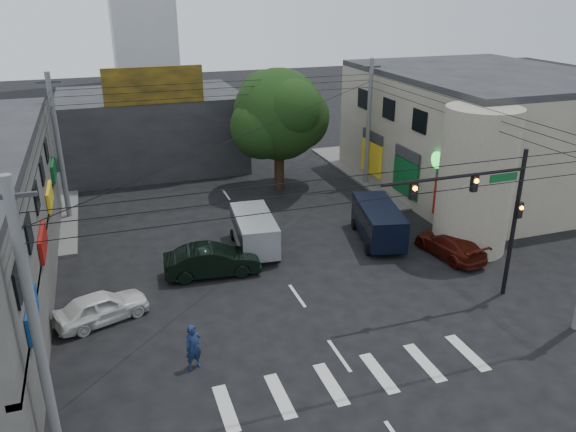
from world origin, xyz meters
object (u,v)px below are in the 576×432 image
traffic_gantry (487,204)px  maroon_sedan (450,245)px  silver_minivan (254,233)px  dark_sedan (212,261)px  navy_van (378,224)px  utility_pole_far_left (59,148)px  utility_pole_near_left (35,325)px  street_tree (279,115)px  white_compact (102,307)px  utility_pole_far_right (369,123)px  traffic_officer (194,347)px

traffic_gantry → maroon_sedan: bearing=70.4°
silver_minivan → dark_sedan: bearing=132.9°
navy_van → utility_pole_far_left: bearing=74.0°
traffic_gantry → dark_sedan: (-11.21, 6.44, -4.03)m
utility_pole_far_left → maroon_sedan: 23.88m
utility_pole_near_left → maroon_sedan: utility_pole_near_left is taller
street_tree → utility_pole_far_left: (-14.50, -1.00, -0.87)m
utility_pole_far_left → white_compact: 13.89m
utility_pole_near_left → dark_sedan: bearing=54.4°
utility_pole_far_right → navy_van: 10.87m
traffic_gantry → dark_sedan: 13.54m
utility_pole_far_left → maroon_sedan: utility_pole_far_left is taller
white_compact → navy_van: size_ratio=0.78×
silver_minivan → traffic_officer: 10.74m
utility_pole_near_left → silver_minivan: size_ratio=1.85×
utility_pole_far_left → utility_pole_near_left: bearing=-90.0°
utility_pole_far_right → white_compact: size_ratio=2.09×
street_tree → maroon_sedan: 15.41m
navy_van → street_tree: bearing=27.0°
navy_van → silver_minivan: bearing=94.3°
traffic_gantry → silver_minivan: size_ratio=1.45×
utility_pole_far_right → utility_pole_far_left: bearing=180.0°
street_tree → silver_minivan: bearing=-115.8°
utility_pole_far_left → white_compact: bearing=-83.0°
dark_sedan → utility_pole_far_right: bearing=-48.0°
utility_pole_near_left → traffic_officer: bearing=28.4°
utility_pole_far_right → white_compact: (-19.38, -13.23, -3.90)m
utility_pole_far_right → silver_minivan: utility_pole_far_right is taller
utility_pole_near_left → dark_sedan: size_ratio=1.85×
dark_sedan → white_compact: size_ratio=1.13×
dark_sedan → navy_van: navy_van is taller
street_tree → traffic_officer: (-9.62, -18.86, -4.53)m
utility_pole_far_right → dark_sedan: size_ratio=1.85×
dark_sedan → white_compact: (-5.50, -2.66, -0.10)m
traffic_gantry → white_compact: traffic_gantry is taller
street_tree → silver_minivan: 11.34m
utility_pole_far_right → traffic_officer: 24.33m
white_compact → navy_van: (15.48, 3.72, 0.37)m
utility_pole_far_left → traffic_officer: bearing=-74.7°
street_tree → navy_van: (2.59, -10.51, -4.41)m
dark_sedan → silver_minivan: (2.85, 2.17, 0.23)m
dark_sedan → traffic_officer: (-2.24, -7.29, 0.14)m
utility_pole_near_left → utility_pole_far_left: (0.00, 20.50, 0.00)m
utility_pole_near_left → white_compact: (1.62, 7.27, -3.90)m
navy_van → traffic_officer: size_ratio=2.98×
maroon_sedan → navy_van: 4.20m
street_tree → white_compact: size_ratio=1.98×
traffic_gantry → navy_van: traffic_gantry is taller
traffic_gantry → utility_pole_far_right: utility_pole_far_right is taller
silver_minivan → maroon_sedan: bearing=-107.4°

